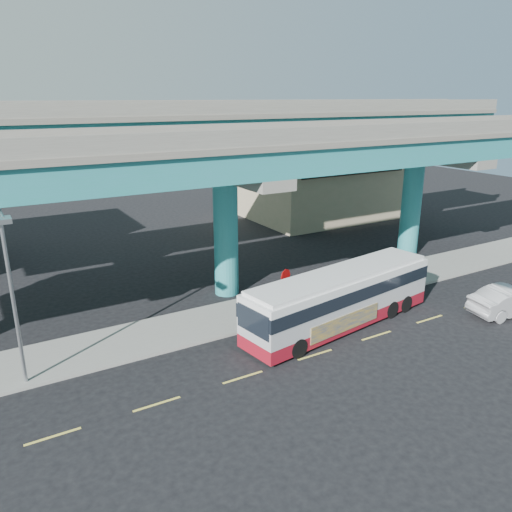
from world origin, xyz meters
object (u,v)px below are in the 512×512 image
sedan (512,301)px  stop_sign (285,282)px  street_lamp (10,274)px  transit_bus (341,296)px

sedan → stop_sign: bearing=70.8°
sedan → stop_sign: stop_sign is taller
street_lamp → stop_sign: street_lamp is taller
transit_bus → sedan: size_ratio=2.34×
transit_bus → street_lamp: size_ratio=1.56×
street_lamp → stop_sign: size_ratio=2.94×
street_lamp → stop_sign: (13.60, 0.74, -3.17)m
sedan → stop_sign: 13.01m
transit_bus → stop_sign: (-1.91, 2.50, 0.40)m
transit_bus → stop_sign: size_ratio=4.58×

